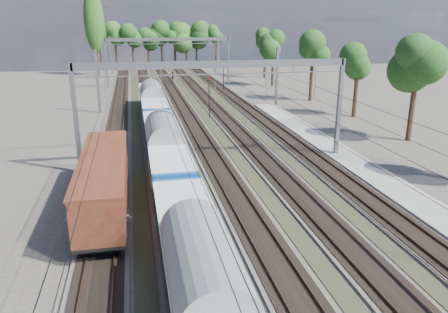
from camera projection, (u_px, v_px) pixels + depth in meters
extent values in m
cube|color=#47423A|center=(117.00, 128.00, 51.17)|extent=(3.00, 130.00, 0.15)
cube|color=black|center=(117.00, 127.00, 51.14)|extent=(2.50, 130.00, 0.06)
cube|color=#473326|center=(110.00, 127.00, 50.97)|extent=(0.08, 130.00, 0.14)
cube|color=#473326|center=(123.00, 126.00, 51.25)|extent=(0.08, 130.00, 0.14)
cube|color=#47423A|center=(155.00, 126.00, 52.04)|extent=(3.00, 130.00, 0.15)
cube|color=black|center=(155.00, 126.00, 52.01)|extent=(2.50, 130.00, 0.06)
cube|color=#473326|center=(149.00, 125.00, 51.84)|extent=(0.08, 130.00, 0.14)
cube|color=#473326|center=(161.00, 124.00, 52.11)|extent=(0.08, 130.00, 0.14)
cube|color=#47423A|center=(193.00, 125.00, 52.90)|extent=(3.00, 130.00, 0.15)
cube|color=black|center=(193.00, 124.00, 52.87)|extent=(2.50, 130.00, 0.06)
cube|color=#473326|center=(187.00, 123.00, 52.70)|extent=(0.08, 130.00, 0.14)
cube|color=#473326|center=(199.00, 123.00, 52.98)|extent=(0.08, 130.00, 0.14)
cube|color=#47423A|center=(229.00, 123.00, 53.77)|extent=(3.00, 130.00, 0.15)
cube|color=black|center=(229.00, 122.00, 53.74)|extent=(2.50, 130.00, 0.06)
cube|color=#473326|center=(223.00, 122.00, 53.57)|extent=(0.08, 130.00, 0.14)
cube|color=#473326|center=(235.00, 121.00, 53.85)|extent=(0.08, 130.00, 0.14)
cube|color=#47423A|center=(264.00, 121.00, 54.63)|extent=(3.00, 130.00, 0.15)
cube|color=black|center=(264.00, 121.00, 54.60)|extent=(2.50, 130.00, 0.06)
cube|color=#473326|center=(259.00, 120.00, 54.44)|extent=(0.08, 130.00, 0.14)
cube|color=#473326|center=(270.00, 119.00, 54.71)|extent=(0.08, 130.00, 0.14)
cube|color=#2D291D|center=(136.00, 128.00, 51.62)|extent=(1.10, 130.00, 0.05)
cube|color=#2D291D|center=(174.00, 126.00, 52.48)|extent=(1.10, 130.00, 0.05)
cube|color=#2D291D|center=(211.00, 124.00, 53.35)|extent=(1.10, 130.00, 0.05)
cube|color=#2D291D|center=(247.00, 122.00, 54.21)|extent=(1.10, 130.00, 0.05)
cube|color=gray|center=(402.00, 193.00, 31.84)|extent=(3.00, 70.00, 0.30)
cube|color=slate|center=(76.00, 120.00, 35.35)|extent=(0.35, 0.35, 9.00)
cube|color=slate|center=(339.00, 109.00, 39.77)|extent=(0.35, 0.35, 9.00)
cube|color=slate|center=(215.00, 64.00, 36.30)|extent=(23.00, 0.35, 0.60)
cube|color=slate|center=(106.00, 64.00, 80.18)|extent=(0.35, 0.35, 9.00)
cube|color=slate|center=(228.00, 61.00, 84.61)|extent=(0.35, 0.35, 9.00)
cube|color=slate|center=(168.00, 39.00, 81.13)|extent=(23.00, 0.35, 0.60)
cube|color=slate|center=(98.00, 82.00, 58.77)|extent=(0.35, 0.35, 8.50)
cube|color=slate|center=(111.00, 56.00, 100.81)|extent=(0.35, 0.35, 8.50)
cube|color=slate|center=(277.00, 77.00, 63.64)|extent=(0.35, 0.35, 8.50)
cube|color=slate|center=(218.00, 54.00, 105.67)|extent=(0.35, 0.35, 8.50)
cylinder|color=black|center=(113.00, 82.00, 49.54)|extent=(0.03, 130.00, 0.03)
cylinder|color=black|center=(113.00, 72.00, 49.21)|extent=(0.03, 130.00, 0.03)
cylinder|color=black|center=(153.00, 81.00, 50.40)|extent=(0.03, 130.00, 0.03)
cylinder|color=black|center=(153.00, 71.00, 50.07)|extent=(0.03, 130.00, 0.03)
cylinder|color=black|center=(192.00, 80.00, 51.27)|extent=(0.03, 130.00, 0.03)
cylinder|color=black|center=(192.00, 70.00, 50.94)|extent=(0.03, 130.00, 0.03)
cylinder|color=black|center=(229.00, 79.00, 52.13)|extent=(0.03, 130.00, 0.03)
cylinder|color=black|center=(229.00, 69.00, 51.80)|extent=(0.03, 130.00, 0.03)
cylinder|color=black|center=(265.00, 78.00, 53.00)|extent=(0.03, 130.00, 0.03)
cylinder|color=black|center=(266.00, 68.00, 52.67)|extent=(0.03, 130.00, 0.03)
cylinder|color=black|center=(101.00, 56.00, 110.45)|extent=(0.56, 0.56, 6.88)
sphere|color=#1F3915|center=(99.00, 33.00, 108.79)|extent=(4.08, 4.08, 4.08)
cylinder|color=black|center=(115.00, 56.00, 110.64)|extent=(0.56, 0.56, 6.87)
sphere|color=#1F3915|center=(114.00, 33.00, 108.98)|extent=(4.69, 4.69, 4.69)
cylinder|color=black|center=(133.00, 56.00, 114.98)|extent=(0.56, 0.56, 6.13)
sphere|color=#1F3915|center=(132.00, 37.00, 113.50)|extent=(4.90, 4.90, 4.90)
cylinder|color=black|center=(148.00, 56.00, 115.20)|extent=(0.56, 0.56, 6.16)
sphere|color=#1F3915|center=(147.00, 36.00, 113.71)|extent=(4.20, 4.20, 4.20)
cylinder|color=black|center=(162.00, 55.00, 113.59)|extent=(0.56, 0.56, 6.76)
sphere|color=#1F3915|center=(161.00, 33.00, 111.96)|extent=(5.18, 5.18, 5.18)
cylinder|color=black|center=(175.00, 54.00, 115.93)|extent=(0.56, 0.56, 6.88)
sphere|color=#1F3915|center=(174.00, 32.00, 114.27)|extent=(5.48, 5.48, 5.48)
cylinder|color=black|center=(187.00, 54.00, 114.83)|extent=(0.56, 0.56, 7.22)
sphere|color=#1F3915|center=(187.00, 31.00, 113.10)|extent=(5.06, 5.06, 5.06)
cylinder|color=black|center=(203.00, 55.00, 115.50)|extent=(0.56, 0.56, 6.60)
sphere|color=#1F3915|center=(202.00, 34.00, 113.91)|extent=(4.14, 4.14, 4.14)
cylinder|color=black|center=(211.00, 54.00, 118.34)|extent=(0.56, 0.56, 6.72)
sphere|color=#1F3915|center=(211.00, 33.00, 116.73)|extent=(4.87, 4.87, 4.87)
cylinder|color=black|center=(429.00, 114.00, 42.51)|extent=(0.56, 0.56, 6.87)
sphere|color=#1F3915|center=(437.00, 57.00, 40.85)|extent=(4.10, 4.10, 4.10)
cylinder|color=black|center=(350.00, 97.00, 55.74)|extent=(0.56, 0.56, 5.63)
sphere|color=#1F3915|center=(353.00, 61.00, 54.39)|extent=(4.71, 4.71, 4.71)
cylinder|color=black|center=(304.00, 76.00, 71.35)|extent=(0.56, 0.56, 6.96)
sphere|color=#1F3915|center=(306.00, 40.00, 69.68)|extent=(4.20, 4.20, 4.20)
cylinder|color=black|center=(274.00, 71.00, 83.52)|extent=(0.56, 0.56, 5.76)
sphere|color=#1F3915|center=(275.00, 46.00, 82.14)|extent=(3.42, 3.42, 3.42)
cylinder|color=black|center=(259.00, 62.00, 97.73)|extent=(0.56, 0.56, 6.32)
sphere|color=#1F3915|center=(259.00, 38.00, 96.21)|extent=(4.32, 4.32, 4.32)
cylinder|color=black|center=(96.00, 39.00, 97.23)|extent=(0.70, 0.70, 16.00)
ellipsoid|color=#2B4E1A|center=(94.00, 21.00, 96.03)|extent=(4.40, 4.40, 14.08)
cube|color=black|center=(184.00, 239.00, 24.35)|extent=(2.05, 3.08, 0.82)
cube|color=#0F488A|center=(204.00, 290.00, 17.17)|extent=(2.88, 20.54, 1.95)
cube|color=silver|center=(204.00, 279.00, 17.01)|extent=(2.96, 19.72, 0.98)
cube|color=black|center=(241.00, 275.00, 17.30)|extent=(0.04, 17.46, 0.72)
cylinder|color=gray|center=(204.00, 269.00, 16.87)|extent=(2.92, 20.54, 2.92)
cube|color=black|center=(173.00, 194.00, 30.66)|extent=(2.05, 3.08, 0.82)
cube|color=black|center=(160.00, 141.00, 44.10)|extent=(2.05, 3.08, 0.82)
cube|color=#0F488A|center=(164.00, 145.00, 36.92)|extent=(2.88, 20.54, 1.95)
cube|color=silver|center=(164.00, 139.00, 36.76)|extent=(2.96, 19.72, 0.98)
cube|color=black|center=(182.00, 138.00, 37.05)|extent=(0.04, 17.46, 0.72)
cube|color=#FFFE0D|center=(169.00, 168.00, 32.85)|extent=(2.98, 5.75, 0.72)
cylinder|color=gray|center=(164.00, 134.00, 36.62)|extent=(2.92, 20.54, 2.92)
cube|color=black|center=(156.00, 125.00, 50.41)|extent=(2.05, 3.08, 0.82)
cube|color=black|center=(151.00, 103.00, 63.85)|extent=(2.05, 3.08, 0.82)
cube|color=#0F488A|center=(152.00, 101.00, 56.67)|extent=(2.88, 20.54, 1.95)
cube|color=silver|center=(152.00, 97.00, 56.51)|extent=(2.96, 19.72, 0.98)
cube|color=black|center=(164.00, 97.00, 56.80)|extent=(0.04, 17.46, 0.72)
cube|color=#FFFE0D|center=(154.00, 112.00, 52.60)|extent=(2.98, 5.75, 0.72)
cylinder|color=gray|center=(152.00, 94.00, 56.37)|extent=(2.92, 20.54, 2.92)
cube|color=black|center=(102.00, 239.00, 24.51)|extent=(2.01, 2.61, 0.70)
cube|color=black|center=(110.00, 179.00, 33.71)|extent=(2.01, 2.61, 0.70)
cube|color=black|center=(106.00, 198.00, 28.97)|extent=(2.71, 14.07, 0.20)
cube|color=#541916|center=(104.00, 178.00, 28.55)|extent=(2.71, 14.07, 2.61)
cube|color=#541916|center=(102.00, 158.00, 28.14)|extent=(2.92, 14.07, 0.12)
imported|color=black|center=(173.00, 76.00, 90.92)|extent=(0.73, 0.85, 1.98)
cylinder|color=black|center=(209.00, 101.00, 55.87)|extent=(0.13, 0.13, 4.53)
cube|color=black|center=(209.00, 81.00, 55.09)|extent=(0.36, 0.29, 0.63)
sphere|color=red|center=(209.00, 80.00, 54.92)|extent=(0.14, 0.14, 0.14)
sphere|color=#0C9919|center=(209.00, 82.00, 55.02)|extent=(0.14, 0.14, 0.14)
cylinder|color=black|center=(224.00, 77.00, 77.86)|extent=(0.14, 0.14, 4.90)
cube|color=black|center=(224.00, 61.00, 77.02)|extent=(0.37, 0.27, 0.69)
sphere|color=red|center=(224.00, 60.00, 76.84)|extent=(0.16, 0.16, 0.16)
sphere|color=#0C9919|center=(224.00, 62.00, 76.94)|extent=(0.16, 0.16, 0.16)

